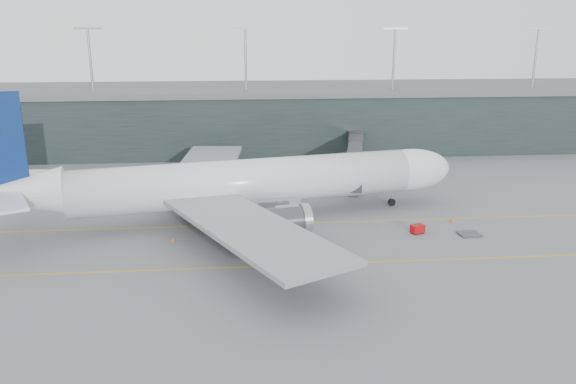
{
  "coord_description": "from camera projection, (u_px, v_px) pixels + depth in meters",
  "views": [
    {
      "loc": [
        2.78,
        -85.34,
        28.38
      ],
      "look_at": [
        10.14,
        -4.0,
        5.06
      ],
      "focal_mm": 35.0,
      "sensor_mm": 36.0,
      "label": 1
    }
  ],
  "objects": [
    {
      "name": "cone_nose",
      "position": [
        451.0,
        220.0,
        86.71
      ],
      "size": [
        0.49,
        0.49,
        0.78
      ],
      "primitive_type": "cone",
      "color": "#DA410C",
      "rests_on": "ground"
    },
    {
      "name": "uld_b",
      "position": [
        208.0,
        191.0,
        100.57
      ],
      "size": [
        2.09,
        1.75,
        1.76
      ],
      "rotation": [
        0.0,
        0.0,
        -0.11
      ],
      "color": "#3D3E43",
      "rests_on": "ground"
    },
    {
      "name": "cone_wing_stbd",
      "position": [
        283.0,
        264.0,
        70.44
      ],
      "size": [
        0.49,
        0.49,
        0.77
      ],
      "primitive_type": "cone",
      "color": "#D0430B",
      "rests_on": "ground"
    },
    {
      "name": "terminal",
      "position": [
        226.0,
        117.0,
        142.73
      ],
      "size": [
        240.0,
        36.0,
        29.0
      ],
      "color": "#1D2726",
      "rests_on": "ground"
    },
    {
      "name": "taxiline_b",
      "position": [
        219.0,
        268.0,
        70.12
      ],
      "size": [
        160.0,
        0.25,
        0.02
      ],
      "primitive_type": "cube",
      "color": "#C09A12",
      "rests_on": "ground"
    },
    {
      "name": "uld_a",
      "position": [
        191.0,
        195.0,
        97.79
      ],
      "size": [
        2.69,
        2.4,
        2.05
      ],
      "rotation": [
        0.0,
        0.0,
        0.31
      ],
      "color": "#3D3E43",
      "rests_on": "ground"
    },
    {
      "name": "baggage_dolly",
      "position": [
        469.0,
        234.0,
        81.37
      ],
      "size": [
        3.19,
        2.65,
        0.3
      ],
      "primitive_type": "cube",
      "rotation": [
        0.0,
        0.0,
        0.09
      ],
      "color": "#3B3B40",
      "rests_on": "ground"
    },
    {
      "name": "taxiline_lead_main",
      "position": [
        251.0,
        184.0,
        108.86
      ],
      "size": [
        0.25,
        60.0,
        0.02
      ],
      "primitive_type": "cube",
      "color": "#C09A12",
      "rests_on": "ground"
    },
    {
      "name": "gse_cart",
      "position": [
        417.0,
        229.0,
        81.95
      ],
      "size": [
        2.24,
        1.84,
        1.32
      ],
      "rotation": [
        0.0,
        0.0,
        0.37
      ],
      "color": "#9F0B0C",
      "rests_on": "ground"
    },
    {
      "name": "cone_wing_port",
      "position": [
        271.0,
        193.0,
        101.68
      ],
      "size": [
        0.41,
        0.41,
        0.66
      ],
      "primitive_type": "cone",
      "color": "#CA410B",
      "rests_on": "ground"
    },
    {
      "name": "jet_bridge",
      "position": [
        348.0,
        152.0,
        113.18
      ],
      "size": [
        12.92,
        43.71,
        6.68
      ],
      "rotation": [
        0.0,
        0.0,
        -0.23
      ],
      "color": "#28292D",
      "rests_on": "ground"
    },
    {
      "name": "uld_c",
      "position": [
        223.0,
        193.0,
        99.05
      ],
      "size": [
        2.32,
        2.0,
        1.85
      ],
      "rotation": [
        0.0,
        0.0,
        -0.2
      ],
      "color": "#3D3E43",
      "rests_on": "ground"
    },
    {
      "name": "cone_tail",
      "position": [
        173.0,
        239.0,
        78.76
      ],
      "size": [
        0.42,
        0.42,
        0.67
      ],
      "primitive_type": "cone",
      "color": "#D9600C",
      "rests_on": "ground"
    },
    {
      "name": "taxiline_a",
      "position": [
        222.0,
        225.0,
        85.45
      ],
      "size": [
        160.0,
        0.25,
        0.02
      ],
      "primitive_type": "cube",
      "color": "#C09A12",
      "rests_on": "ground"
    },
    {
      "name": "ground",
      "position": [
        222.0,
        217.0,
        89.28
      ],
      "size": [
        320.0,
        320.0,
        0.0
      ],
      "primitive_type": "plane",
      "color": "#5C5C61",
      "rests_on": "ground"
    },
    {
      "name": "main_aircraft",
      "position": [
        243.0,
        183.0,
        86.66
      ],
      "size": [
        74.2,
        68.76,
        20.91
      ],
      "rotation": [
        0.0,
        0.0,
        0.2
      ],
      "color": "silver",
      "rests_on": "ground"
    }
  ]
}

